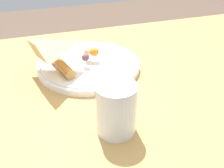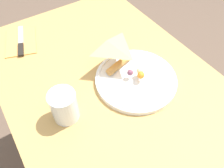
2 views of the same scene
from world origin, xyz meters
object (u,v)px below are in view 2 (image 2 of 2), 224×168
at_px(milk_glass, 64,107).
at_px(napkin_folded, 21,41).
at_px(butter_knife, 21,42).
at_px(plate_pizza, 135,77).
at_px(dining_table, 124,119).

relative_size(milk_glass, napkin_folded, 0.53).
xyz_separation_m(napkin_folded, butter_knife, (-0.01, 0.00, 0.00)).
relative_size(plate_pizza, butter_knife, 1.49).
bearing_deg(plate_pizza, butter_knife, 33.22).
bearing_deg(napkin_folded, milk_glass, -179.34).
relative_size(dining_table, milk_glass, 11.56).
height_order(plate_pizza, butter_knife, plate_pizza).
distance_m(milk_glass, butter_knife, 0.39).
relative_size(plate_pizza, milk_glass, 2.64).
relative_size(dining_table, napkin_folded, 6.07).
xyz_separation_m(milk_glass, napkin_folded, (0.39, 0.00, -0.05)).
distance_m(plate_pizza, milk_glass, 0.25).
distance_m(plate_pizza, napkin_folded, 0.47).
height_order(dining_table, napkin_folded, napkin_folded).
relative_size(plate_pizza, napkin_folded, 1.39).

